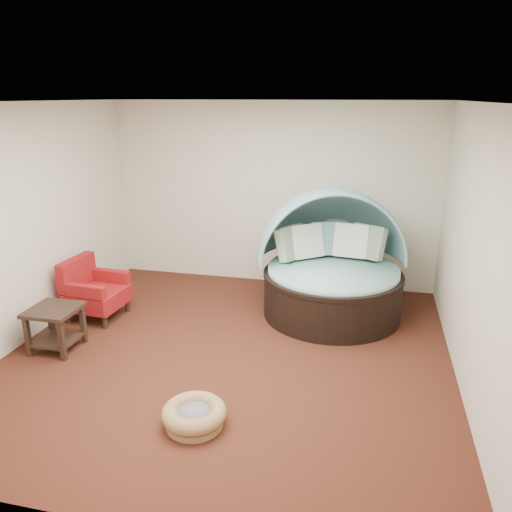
% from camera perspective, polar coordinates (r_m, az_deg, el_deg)
% --- Properties ---
extents(floor, '(5.00, 5.00, 0.00)m').
position_cam_1_polar(floor, '(5.90, -3.15, -11.17)').
color(floor, '#441F13').
rests_on(floor, ground).
extents(wall_back, '(5.00, 0.00, 5.00)m').
position_cam_1_polar(wall_back, '(7.72, 1.87, 6.97)').
color(wall_back, beige).
rests_on(wall_back, floor).
extents(wall_front, '(5.00, 0.00, 5.00)m').
position_cam_1_polar(wall_front, '(3.21, -16.30, -10.03)').
color(wall_front, beige).
rests_on(wall_front, floor).
extents(wall_left, '(0.00, 5.00, 5.00)m').
position_cam_1_polar(wall_left, '(6.51, -25.06, 3.21)').
color(wall_left, beige).
rests_on(wall_left, floor).
extents(wall_right, '(0.00, 5.00, 5.00)m').
position_cam_1_polar(wall_right, '(5.25, 23.77, 0.17)').
color(wall_right, beige).
rests_on(wall_right, floor).
extents(ceiling, '(5.00, 5.00, 0.00)m').
position_cam_1_polar(ceiling, '(5.16, -3.70, 17.17)').
color(ceiling, white).
rests_on(ceiling, wall_back).
extents(canopy_daybed, '(2.34, 2.29, 1.71)m').
position_cam_1_polar(canopy_daybed, '(6.79, 8.68, -0.08)').
color(canopy_daybed, black).
rests_on(canopy_daybed, floor).
extents(pet_basket, '(0.65, 0.65, 0.21)m').
position_cam_1_polar(pet_basket, '(4.76, -7.07, -17.60)').
color(pet_basket, olive).
rests_on(pet_basket, floor).
extents(red_armchair, '(0.74, 0.74, 0.82)m').
position_cam_1_polar(red_armchair, '(7.03, -18.12, -3.77)').
color(red_armchair, black).
rests_on(red_armchair, floor).
extents(side_table, '(0.55, 0.55, 0.52)m').
position_cam_1_polar(side_table, '(6.30, -21.97, -7.09)').
color(side_table, black).
rests_on(side_table, floor).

